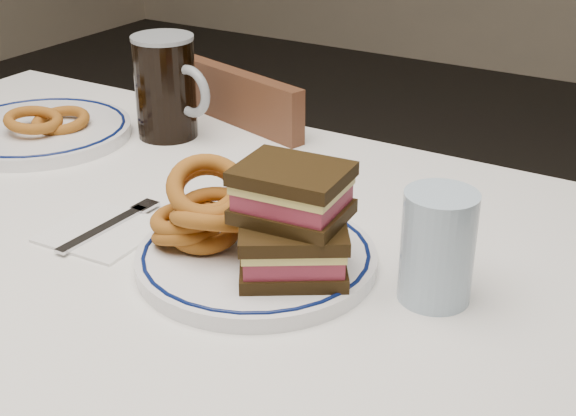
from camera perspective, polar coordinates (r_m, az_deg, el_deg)
The scene contains 11 objects.
dining_table at distance 1.08m, azimuth -11.23°, elevation -6.11°, with size 1.27×0.87×0.75m.
chair_far at distance 1.57m, azimuth -1.29°, elevation -2.76°, with size 0.48×0.48×0.84m.
main_plate at distance 0.91m, azimuth -2.26°, elevation -3.53°, with size 0.27×0.27×0.02m.
reuben_sandwich at distance 0.84m, azimuth 0.33°, elevation -0.95°, with size 0.14×0.14×0.12m.
onion_rings_main at distance 0.91m, azimuth -6.06°, elevation -0.22°, with size 0.13×0.12×0.13m.
ketchup_ramekin at distance 0.98m, azimuth -1.28°, elevation 0.41°, with size 0.05×0.05×0.03m.
beer_mug at distance 1.28m, azimuth -8.62°, elevation 8.56°, with size 0.14×0.10×0.16m.
water_glass at distance 0.84m, azimuth 10.59°, elevation -2.74°, with size 0.08×0.08×0.12m, color #A6C0D7.
far_plate at distance 1.35m, azimuth -17.31°, elevation 5.29°, with size 0.29×0.29×0.02m.
onion_rings_far at distance 1.32m, azimuth -16.74°, elevation 5.99°, with size 0.11×0.13×0.04m.
napkin_fork at distance 1.01m, azimuth -12.89°, elevation -1.54°, with size 0.13×0.17×0.01m.
Camera 1 is at (0.64, -0.66, 1.21)m, focal length 50.00 mm.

